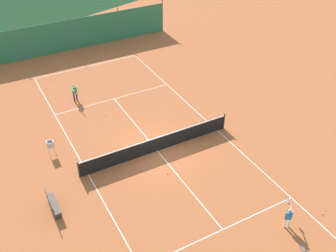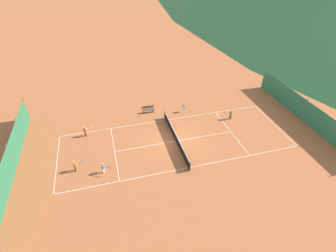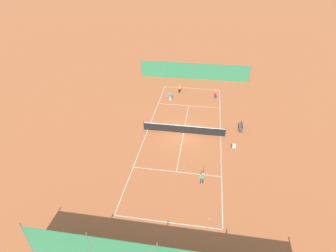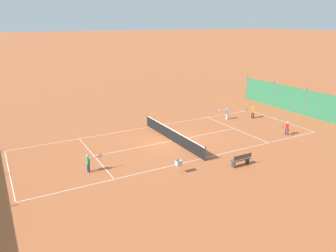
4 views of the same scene
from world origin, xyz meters
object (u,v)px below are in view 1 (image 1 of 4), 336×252
object	(u,v)px
tennis_net	(157,144)
tennis_ball_mid_court	(159,162)
ball_hopper	(50,145)
tennis_ball_by_net_left	(167,173)
tennis_ball_far_corner	(51,80)
player_near_baseline	(75,92)
courtside_bench	(53,204)
player_far_baseline	(288,216)
tennis_ball_near_corner	(323,214)
tennis_ball_alley_left	(190,155)
tennis_ball_by_net_right	(106,114)

from	to	relation	value
tennis_net	tennis_ball_mid_court	world-z (taller)	tennis_net
tennis_ball_mid_court	ball_hopper	world-z (taller)	ball_hopper
tennis_ball_mid_court	tennis_ball_by_net_left	size ratio (longest dim) A/B	1.00
tennis_ball_far_corner	player_near_baseline	bearing A→B (deg)	-78.70
tennis_ball_by_net_left	courtside_bench	xyz separation A→B (m)	(-5.92, 0.33, 0.42)
courtside_bench	player_far_baseline	bearing A→B (deg)	-33.59
tennis_ball_near_corner	tennis_ball_alley_left	world-z (taller)	same
tennis_ball_far_corner	tennis_ball_alley_left	distance (m)	13.18
tennis_ball_by_net_left	tennis_net	bearing A→B (deg)	77.67
tennis_net	tennis_ball_near_corner	size ratio (longest dim) A/B	139.09
tennis_ball_near_corner	tennis_ball_alley_left	xyz separation A→B (m)	(-3.26, 6.64, 0.00)
player_near_baseline	tennis_ball_far_corner	bearing A→B (deg)	101.30
tennis_ball_mid_court	tennis_ball_alley_left	world-z (taller)	same
tennis_ball_by_net_right	tennis_ball_far_corner	bearing A→B (deg)	106.61
player_near_baseline	ball_hopper	xyz separation A→B (m)	(-2.94, -4.85, -0.05)
tennis_ball_by_net_left	tennis_ball_near_corner	size ratio (longest dim) A/B	1.00
tennis_ball_alley_left	player_near_baseline	bearing A→B (deg)	113.37
tennis_ball_alley_left	tennis_ball_by_net_left	bearing A→B (deg)	-159.33
tennis_ball_mid_court	courtside_bench	world-z (taller)	courtside_bench
tennis_ball_far_corner	tennis_ball_mid_court	bearing A→B (deg)	-77.18
tennis_ball_mid_court	tennis_ball_alley_left	size ratio (longest dim) A/B	1.00
tennis_ball_by_net_right	tennis_net	bearing A→B (deg)	-75.77
player_far_baseline	tennis_ball_far_corner	xyz separation A→B (m)	(-5.76, 18.72, -0.63)
tennis_ball_by_net_left	tennis_ball_far_corner	world-z (taller)	same
tennis_ball_mid_court	courtside_bench	distance (m)	6.04
tennis_net	tennis_ball_mid_court	bearing A→B (deg)	-111.40
ball_hopper	courtside_bench	xyz separation A→B (m)	(-1.04, -4.18, -0.21)
courtside_bench	tennis_ball_mid_court	bearing A→B (deg)	6.61
tennis_net	player_near_baseline	size ratio (longest dim) A/B	7.59
tennis_ball_near_corner	ball_hopper	size ratio (longest dim) A/B	0.07
player_near_baseline	tennis_net	bearing A→B (deg)	-72.34
courtside_bench	tennis_ball_by_net_left	bearing A→B (deg)	-3.24
tennis_net	tennis_ball_far_corner	distance (m)	11.56
tennis_ball_by_net_left	tennis_ball_near_corner	world-z (taller)	same
ball_hopper	tennis_net	bearing A→B (deg)	-25.84
tennis_ball_far_corner	tennis_ball_by_net_left	bearing A→B (deg)	-78.43
tennis_ball_mid_court	ball_hopper	distance (m)	6.08
tennis_ball_by_net_right	ball_hopper	distance (m)	4.70
player_near_baseline	tennis_ball_alley_left	distance (m)	9.48
tennis_net	player_far_baseline	size ratio (longest dim) A/B	8.11
tennis_ball_alley_left	courtside_bench	xyz separation A→B (m)	(-7.73, -0.35, 0.42)
tennis_net	tennis_ball_alley_left	bearing A→B (deg)	-42.32
player_far_baseline	courtside_bench	xyz separation A→B (m)	(-9.00, 5.98, -0.21)
tennis_ball_mid_court	tennis_ball_near_corner	distance (m)	8.59
tennis_net	tennis_ball_by_net_left	xyz separation A→B (m)	(-0.43, -1.95, -0.47)
tennis_ball_alley_left	courtside_bench	distance (m)	7.75
ball_hopper	player_near_baseline	bearing A→B (deg)	58.78
tennis_net	tennis_ball_far_corner	world-z (taller)	tennis_net
player_far_baseline	tennis_ball_alley_left	bearing A→B (deg)	101.33
tennis_ball_near_corner	courtside_bench	world-z (taller)	courtside_bench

